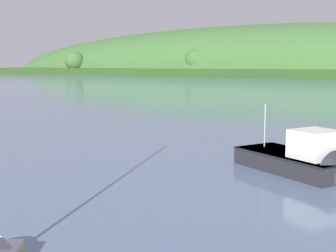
% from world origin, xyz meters
% --- Properties ---
extents(far_shoreline_hill, '(455.64, 116.53, 50.41)m').
position_xyz_m(far_shoreline_hill, '(-61.74, 232.66, 0.18)').
color(far_shoreline_hill, '#27431B').
rests_on(far_shoreline_hill, ground).
extents(fishing_boat_moored, '(7.10, 5.64, 4.32)m').
position_xyz_m(fishing_boat_moored, '(8.16, 37.01, 0.50)').
color(fishing_boat_moored, '#232328').
rests_on(fishing_boat_moored, ground).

